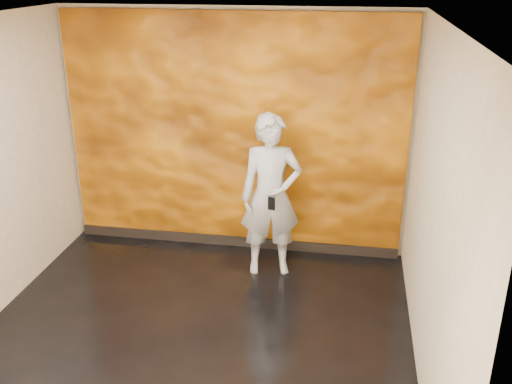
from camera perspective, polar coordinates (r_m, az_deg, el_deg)
name	(u,v)px	position (r m, az deg, el deg)	size (l,w,h in m)	color
room	(185,200)	(4.74, -7.16, -0.77)	(4.02, 4.02, 2.81)	black
feature_wall	(234,136)	(6.54, -2.26, 5.62)	(3.90, 0.06, 2.75)	orange
baseboard	(235,241)	(6.99, -2.16, -4.90)	(3.90, 0.04, 0.12)	black
man	(271,196)	(6.11, 1.50, -0.39)	(0.65, 0.43, 1.79)	#8F959E
phone	(271,204)	(5.85, 1.56, -1.18)	(0.07, 0.01, 0.14)	black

